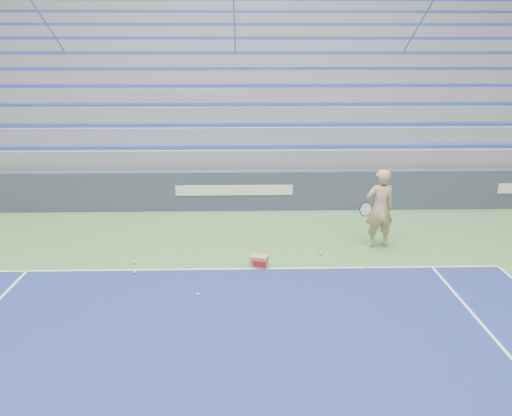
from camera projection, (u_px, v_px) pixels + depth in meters
The scene contains 10 objects.
sponsor_barrier at pixel (234, 190), 13.77m from camera, with size 30.00×0.32×1.10m.
bleachers at pixel (236, 103), 18.67m from camera, with size 31.00×9.15×7.30m.
tennis_player at pixel (380, 208), 11.06m from camera, with size 0.96×0.88×1.79m.
ball_box at pixel (259, 261), 10.20m from camera, with size 0.40×0.34×0.26m.
tennis_ball_0 at pixel (321, 254), 10.81m from camera, with size 0.07×0.07×0.07m, color #AACE2A.
tennis_ball_1 at pixel (255, 264), 10.31m from camera, with size 0.07×0.07×0.07m, color #AACE2A.
tennis_ball_2 at pixel (198, 294), 9.02m from camera, with size 0.07×0.07×0.07m, color #AACE2A.
tennis_ball_3 at pixel (366, 266), 10.19m from camera, with size 0.07×0.07×0.07m, color #AACE2A.
tennis_ball_4 at pixel (135, 272), 9.92m from camera, with size 0.07×0.07×0.07m, color #AACE2A.
tennis_ball_5 at pixel (134, 262), 10.38m from camera, with size 0.07×0.07×0.07m, color #AACE2A.
Camera 1 is at (0.27, 2.61, 4.26)m, focal length 35.00 mm.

